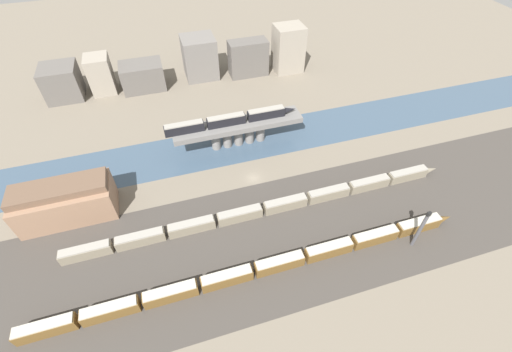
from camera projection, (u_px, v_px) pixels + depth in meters
ground_plane at (253, 178)px, 110.45m from camera, size 400.00×400.00×0.00m
railbed_yard at (278, 237)px, 94.29m from camera, size 280.00×42.00×0.01m
river_water at (239, 143)px, 122.72m from camera, size 320.00×20.26×0.01m
bridge at (238, 128)px, 117.94m from camera, size 44.71×8.26×9.18m
train_on_bridge at (231, 120)px, 114.51m from camera, size 45.57×2.62×3.46m
train_yard_near at (259, 269)px, 85.27m from camera, size 112.86×2.76×3.89m
train_yard_mid at (268, 208)px, 99.27m from camera, size 114.46×2.68×3.62m
warehouse_building at (65, 201)px, 95.92m from camera, size 25.80×11.76×12.09m
signal_tower at (420, 229)px, 87.87m from camera, size 1.00×0.90×13.73m
city_block_far_left at (62, 82)px, 139.77m from camera, size 13.94×13.93×13.42m
city_block_left at (101, 74)px, 142.19m from camera, size 9.40×10.49×15.44m
city_block_center at (143, 76)px, 145.58m from camera, size 17.48×12.11×11.05m
city_block_right at (200, 57)px, 150.61m from camera, size 14.12×13.53×17.65m
city_block_far_right at (248, 58)px, 152.34m from camera, size 17.02×8.03×15.51m
city_block_tall at (288, 49)px, 153.79m from camera, size 12.57×10.95×20.21m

